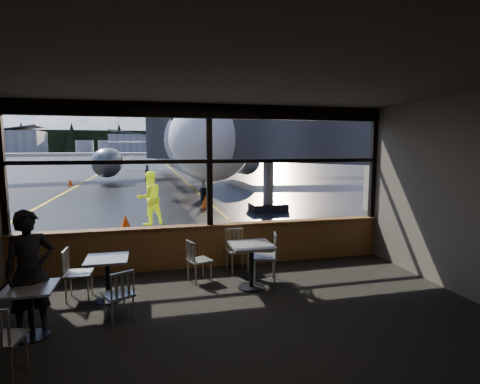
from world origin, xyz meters
name	(u,v)px	position (x,y,z in m)	size (l,w,h in m)	color
ground_plane	(152,156)	(0.00, 120.00, 0.00)	(520.00, 520.00, 0.00)	black
carpet_floor	(244,329)	(0.00, -3.00, 0.01)	(8.00, 6.00, 0.01)	black
ceiling	(245,78)	(0.00, -3.00, 3.50)	(8.00, 6.00, 0.04)	#38332D
wall_back	(370,288)	(0.00, -6.00, 1.75)	(8.00, 0.04, 3.50)	#4E473F
window_sill	(210,246)	(0.00, 0.00, 0.45)	(8.00, 0.28, 0.90)	brown
window_header	(209,111)	(0.00, 0.00, 3.35)	(8.00, 0.18, 0.30)	black
mullion_left	(2,168)	(-3.95, 0.00, 2.20)	(0.12, 0.12, 2.60)	black
mullion_centre	(209,166)	(0.00, 0.00, 2.20)	(0.12, 0.12, 2.60)	black
mullion_right	(373,164)	(3.95, 0.00, 2.20)	(0.12, 0.12, 2.60)	black
window_transom	(209,161)	(0.00, 0.00, 2.30)	(8.00, 0.10, 0.08)	black
airliner	(176,111)	(0.96, 22.31, 5.43)	(29.60, 35.52, 10.85)	white
jet_bridge	(280,155)	(3.60, 5.50, 2.32)	(8.69, 10.62, 4.63)	#2E2E31
cafe_table_near	(251,266)	(0.53, -1.48, 0.42)	(0.76, 0.76, 0.83)	#9D9890
cafe_table_mid	(108,279)	(-1.99, -1.45, 0.38)	(0.68, 0.68, 0.75)	gray
cafe_table_left	(31,313)	(-2.88, -2.51, 0.36)	(0.65, 0.65, 0.71)	#A49E96
chair_near_e	(264,257)	(0.86, -1.22, 0.48)	(0.53, 0.53, 0.97)	beige
chair_near_w	(199,261)	(-0.36, -0.93, 0.42)	(0.46, 0.46, 0.84)	#B6B2A4
chair_near_n	(237,251)	(0.49, -0.53, 0.45)	(0.49, 0.49, 0.90)	#AEA99D
chair_mid_s	(118,295)	(-1.76, -2.29, 0.41)	(0.45, 0.45, 0.82)	beige
chair_mid_w	(79,274)	(-2.47, -1.28, 0.45)	(0.49, 0.49, 0.90)	beige
chair_left_s	(1,340)	(-2.92, -3.43, 0.45)	(0.49, 0.49, 0.90)	#BAB5A8
passenger	(30,272)	(-2.91, -2.32, 0.87)	(0.64, 0.42, 1.74)	black
ground_crew	(150,198)	(-1.25, 4.94, 0.91)	(0.88, 0.69, 1.81)	#BFF219
cone_nose	(206,201)	(1.10, 7.99, 0.28)	(0.40, 0.40, 0.55)	#DE5407
cone_wing	(70,182)	(-6.49, 19.63, 0.24)	(0.35, 0.35, 0.49)	#F05C07
hangar_mid	(150,143)	(0.00, 185.00, 5.00)	(38.00, 15.00, 10.00)	silver
hangar_right	(269,141)	(60.00, 178.00, 6.00)	(50.00, 20.00, 12.00)	silver
fuel_tank_a	(85,147)	(-30.00, 182.00, 3.00)	(8.00, 8.00, 6.00)	silver
fuel_tank_b	(107,147)	(-20.00, 182.00, 3.00)	(8.00, 8.00, 6.00)	silver
fuel_tank_c	(129,147)	(-10.00, 182.00, 3.00)	(8.00, 8.00, 6.00)	silver
treeline	(150,142)	(0.00, 210.00, 6.00)	(360.00, 3.00, 12.00)	black
cone_extra	(125,223)	(-1.99, 3.90, 0.28)	(0.40, 0.40, 0.56)	#FB5B07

